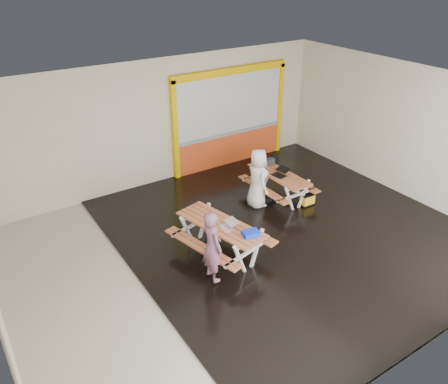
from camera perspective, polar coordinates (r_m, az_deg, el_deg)
room at (r=9.21m, az=3.07°, el=1.88°), size 10.02×8.02×3.52m
deck at (r=10.76m, az=8.25°, el=-4.75°), size 7.50×7.98×0.05m
kiosk at (r=13.47m, az=0.79°, el=9.26°), size 3.88×0.16×3.00m
picnic_table_left at (r=9.48m, az=-0.42°, el=-5.06°), size 1.83×2.32×0.82m
picnic_table_right at (r=11.79m, az=7.04°, el=1.58°), size 1.31×1.90×0.75m
person_left at (r=8.63m, az=-1.53°, el=-6.97°), size 0.38×0.57×1.53m
person_right at (r=11.31m, az=4.35°, el=1.71°), size 0.64×0.86×1.59m
laptop_left at (r=9.22m, az=0.53°, el=-4.33°), size 0.37×0.33×0.15m
laptop_right at (r=11.63m, az=7.25°, el=2.43°), size 0.45×0.41×0.17m
blue_pouch at (r=8.99m, az=3.47°, el=-5.33°), size 0.36×0.28×0.10m
toolbox at (r=12.15m, az=5.54°, el=3.90°), size 0.42×0.26×0.23m
backpack at (r=12.60m, az=6.39°, el=4.02°), size 0.28×0.21×0.41m
dark_case at (r=11.77m, az=5.04°, el=-0.88°), size 0.40×0.31×0.14m
fluke_bag at (r=11.73m, az=10.66°, el=-0.96°), size 0.37×0.25×0.31m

